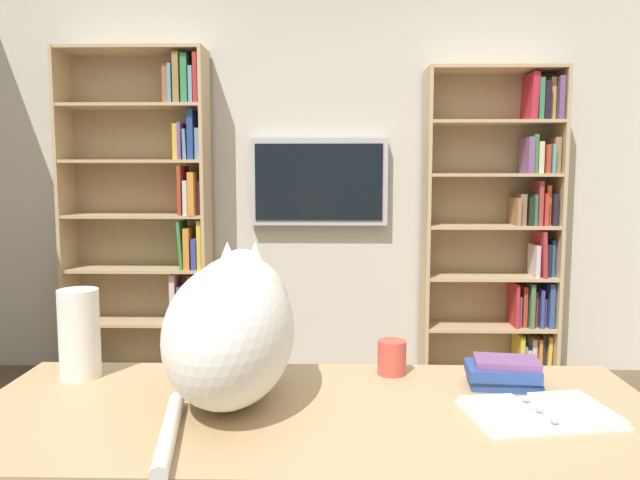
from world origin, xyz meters
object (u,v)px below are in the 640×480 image
Objects in this scene: cat at (233,323)px; coffee_mug at (392,357)px; wall_mounted_tv at (319,182)px; open_binder at (539,412)px; desk_book_stack at (504,373)px; desk at (316,453)px; paper_towel_roll at (79,333)px; bookshelf_left at (506,225)px; bookshelf_right at (156,216)px.

coffee_mug is at bearing -157.31° from cat.
wall_mounted_tv is 2.73m from open_binder.
coffee_mug is 0.30m from desk_book_stack.
wall_mounted_tv is 2.68m from desk.
paper_towel_roll is at bearing -2.53° from desk_book_stack.
cat is at bearing -27.98° from desk.
bookshelf_left is 2.62m from open_binder.
paper_towel_roll is at bearing 101.04° from bookshelf_right.
wall_mounted_tv is 2.52m from cat.
desk is (-0.06, 2.61, -0.60)m from wall_mounted_tv.
wall_mounted_tv is at bearing -83.48° from coffee_mug.
desk_book_stack reaches higher than desk.
cat is at bearing 60.91° from bookshelf_left.
bookshelf_right reaches higher than desk.
wall_mounted_tv is (-1.05, -0.08, 0.22)m from bookshelf_right.
wall_mounted_tv is at bearing -93.49° from cat.
coffee_mug is (0.32, -0.29, 0.04)m from open_binder.
bookshelf_left is at bearing -119.09° from cat.
open_binder is 0.20m from desk_book_stack.
cat is 7.31× the size of coffee_mug.
open_binder is at bearing 122.71° from bookshelf_right.
open_binder is 0.43m from coffee_mug.
cat is (1.34, 2.41, -0.05)m from bookshelf_left.
bookshelf_right is at bearing -66.37° from desk.
bookshelf_right is at bearing -57.29° from open_binder.
bookshelf_left reaches higher than wall_mounted_tv.
coffee_mug reaches higher than desk.
desk_book_stack is (-0.55, 2.42, -0.46)m from wall_mounted_tv.
desk_book_stack is (-1.60, 2.34, -0.24)m from bookshelf_right.
paper_towel_roll is (-0.45, 2.29, -0.16)m from bookshelf_right.
bookshelf_right is 1.25× the size of desk.
desk is at bearing 113.63° from bookshelf_right.
bookshelf_right is at bearing -0.05° from bookshelf_left.
paper_towel_roll is at bearing 51.91° from bookshelf_left.
bookshelf_right reaches higher than wall_mounted_tv.
bookshelf_left is 2.20× the size of wall_mounted_tv.
bookshelf_right is at bearing 4.55° from wall_mounted_tv.
cat reaches higher than open_binder.
desk_book_stack is at bearing -158.66° from desk.
wall_mounted_tv reaches higher than desk.
bookshelf_right is 2.33m from paper_towel_roll.
bookshelf_left is 2.76m from cat.
wall_mounted_tv is 2.38m from coffee_mug.
cat is at bearing 86.51° from wall_mounted_tv.
desk is at bearing 21.34° from desk_book_stack.
bookshelf_left is 1.18× the size of desk.
cat is (-0.89, 2.42, -0.09)m from bookshelf_right.
paper_towel_roll reaches higher than desk_book_stack.
desk_book_stack reaches higher than open_binder.
desk_book_stack is at bearing 161.56° from coffee_mug.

